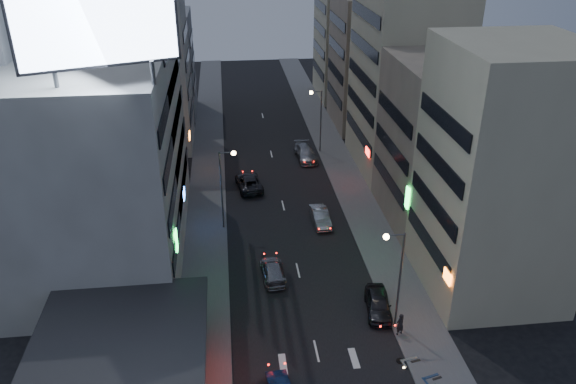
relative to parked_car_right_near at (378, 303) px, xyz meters
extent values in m
cube|color=#4C4C4F|center=(-13.44, 22.21, -0.72)|extent=(4.00, 120.00, 0.12)
cube|color=#4C4C4F|center=(2.56, 22.21, -0.72)|extent=(4.00, 120.00, 0.12)
cube|color=#B9B191|center=(-19.44, -5.79, 1.02)|extent=(8.00, 12.00, 3.60)
cube|color=black|center=(-18.44, -5.79, 2.97)|extent=(11.00, 13.00, 0.25)
cube|color=black|center=(-14.34, -5.79, 2.32)|extent=(0.12, 4.00, 0.90)
cube|color=#FF1E14|center=(-14.26, -5.79, 2.32)|extent=(0.04, 3.70, 0.70)
cube|color=#B2B2AD|center=(-22.44, 12.21, 8.22)|extent=(14.00, 24.00, 18.00)
cube|color=#B9B191|center=(9.56, 2.71, 9.22)|extent=(10.00, 11.00, 20.00)
cube|color=gray|center=(10.06, 14.21, 7.22)|extent=(11.00, 12.00, 16.00)
cube|color=#B9B191|center=(9.56, 27.21, 10.22)|extent=(10.00, 14.00, 22.00)
cube|color=#B2B2AD|center=(-20.94, 37.21, 9.22)|extent=(11.00, 10.00, 20.00)
cube|color=gray|center=(-21.44, 50.21, 6.72)|extent=(12.00, 10.00, 15.00)
cube|color=gray|center=(10.06, 42.21, 8.22)|extent=(11.00, 12.00, 18.00)
cube|color=#B9B191|center=(10.56, 56.21, 11.22)|extent=(12.00, 12.00, 24.00)
cylinder|color=#595B60|center=(-21.44, 2.21, 17.97)|extent=(0.30, 0.30, 1.50)
cylinder|color=#595B60|center=(-15.44, 2.21, 17.97)|extent=(0.30, 0.30, 1.50)
cube|color=black|center=(-18.44, 2.21, 20.92)|extent=(9.52, 3.75, 5.00)
cube|color=#BFD6FF|center=(-18.36, 2.01, 20.92)|extent=(9.04, 3.34, 4.60)
cylinder|color=#595B60|center=(0.86, -1.79, 3.34)|extent=(0.16, 0.16, 8.00)
cylinder|color=#595B60|center=(0.16, -1.79, 7.24)|extent=(1.40, 0.10, 0.10)
sphere|color=#FFD88C|center=(-0.44, -1.79, 7.14)|extent=(0.44, 0.44, 0.44)
cylinder|color=#595B60|center=(-11.74, 14.21, 3.34)|extent=(0.16, 0.16, 8.00)
cylinder|color=#595B60|center=(-11.04, 14.21, 7.24)|extent=(1.40, 0.10, 0.10)
sphere|color=#FFD88C|center=(-10.44, 14.21, 7.14)|extent=(0.44, 0.44, 0.44)
cylinder|color=#595B60|center=(0.86, 32.21, 3.34)|extent=(0.16, 0.16, 8.00)
cylinder|color=#595B60|center=(0.16, 32.21, 7.24)|extent=(1.40, 0.10, 0.10)
sphere|color=#FFD88C|center=(-0.44, 32.21, 7.14)|extent=(0.44, 0.44, 0.44)
imported|color=#25252A|center=(0.00, 0.00, 0.00)|extent=(2.43, 4.77, 1.55)
imported|color=#AEB1B6|center=(-2.17, 14.10, -0.05)|extent=(1.74, 4.48, 1.45)
imported|color=#222227|center=(-8.81, 22.74, -0.01)|extent=(3.20, 5.77, 1.53)
imported|color=gray|center=(-1.31, 30.15, 0.03)|extent=(2.65, 5.71, 1.62)
imported|color=gray|center=(-7.70, 5.49, -0.10)|extent=(2.12, 4.74, 1.35)
imported|color=black|center=(0.86, -2.85, 0.25)|extent=(0.78, 0.67, 1.82)
camera|label=1|loc=(-10.95, -33.76, 27.31)|focal=35.00mm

